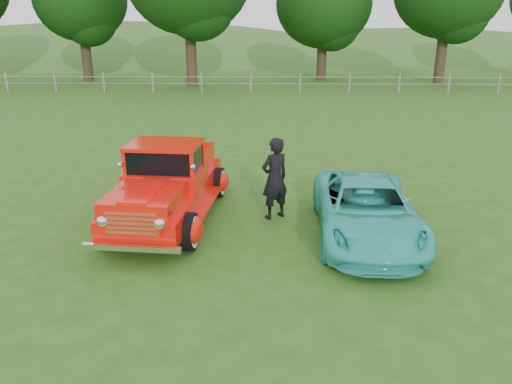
{
  "coord_description": "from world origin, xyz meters",
  "views": [
    {
      "loc": [
        0.93,
        -8.8,
        4.28
      ],
      "look_at": [
        0.74,
        1.2,
        0.8
      ],
      "focal_mm": 35.0,
      "sensor_mm": 36.0,
      "label": 1
    }
  ],
  "objects_px": {
    "red_pickup": "(168,185)",
    "man": "(275,178)",
    "tree_near_east": "(324,4)",
    "teal_sedan": "(366,210)"
  },
  "relations": [
    {
      "from": "man",
      "to": "teal_sedan",
      "type": "bearing_deg",
      "value": 117.14
    },
    {
      "from": "tree_near_east",
      "to": "man",
      "type": "distance_m",
      "value": 27.86
    },
    {
      "from": "tree_near_east",
      "to": "teal_sedan",
      "type": "bearing_deg",
      "value": -94.04
    },
    {
      "from": "tree_near_east",
      "to": "red_pickup",
      "type": "height_order",
      "value": "tree_near_east"
    },
    {
      "from": "tree_near_east",
      "to": "man",
      "type": "bearing_deg",
      "value": -98.06
    },
    {
      "from": "red_pickup",
      "to": "man",
      "type": "relative_size",
      "value": 2.75
    },
    {
      "from": "red_pickup",
      "to": "man",
      "type": "bearing_deg",
      "value": 8.44
    },
    {
      "from": "red_pickup",
      "to": "teal_sedan",
      "type": "xyz_separation_m",
      "value": [
        4.23,
        -0.89,
        -0.2
      ]
    },
    {
      "from": "teal_sedan",
      "to": "man",
      "type": "distance_m",
      "value": 2.15
    },
    {
      "from": "tree_near_east",
      "to": "red_pickup",
      "type": "distance_m",
      "value": 28.43
    }
  ]
}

